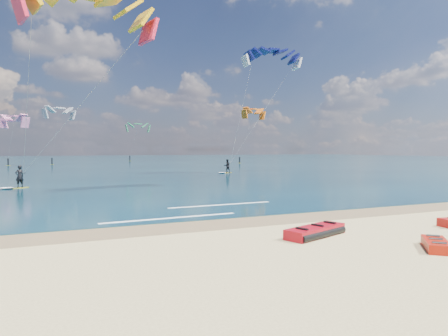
{
  "coord_description": "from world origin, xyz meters",
  "views": [
    {
      "loc": [
        -6.7,
        -12.52,
        3.16
      ],
      "look_at": [
        2.1,
        8.0,
        2.13
      ],
      "focal_mm": 32.0,
      "sensor_mm": 36.0,
      "label": 1
    }
  ],
  "objects_px": {
    "kitesurfer_main": "(53,87)",
    "packed_kite_left": "(315,236)",
    "kitesurfer_far": "(251,104)",
    "packed_kite_right": "(436,249)"
  },
  "relations": [
    {
      "from": "kitesurfer_main",
      "to": "packed_kite_left",
      "type": "bearing_deg",
      "value": -102.51
    },
    {
      "from": "packed_kite_left",
      "to": "kitesurfer_far",
      "type": "distance_m",
      "value": 39.19
    },
    {
      "from": "kitesurfer_main",
      "to": "kitesurfer_far",
      "type": "height_order",
      "value": "kitesurfer_far"
    },
    {
      "from": "packed_kite_right",
      "to": "kitesurfer_far",
      "type": "distance_m",
      "value": 41.16
    },
    {
      "from": "packed_kite_right",
      "to": "kitesurfer_far",
      "type": "xyz_separation_m",
      "value": [
        12.81,
        38.03,
        9.13
      ]
    },
    {
      "from": "packed_kite_right",
      "to": "kitesurfer_far",
      "type": "height_order",
      "value": "kitesurfer_far"
    },
    {
      "from": "kitesurfer_far",
      "to": "packed_kite_right",
      "type": "bearing_deg",
      "value": -131.98
    },
    {
      "from": "packed_kite_left",
      "to": "kitesurfer_main",
      "type": "xyz_separation_m",
      "value": [
        -8.64,
        20.01,
        7.74
      ]
    },
    {
      "from": "kitesurfer_main",
      "to": "kitesurfer_far",
      "type": "bearing_deg",
      "value": -3.76
    },
    {
      "from": "packed_kite_left",
      "to": "packed_kite_right",
      "type": "bearing_deg",
      "value": -71.93
    }
  ]
}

